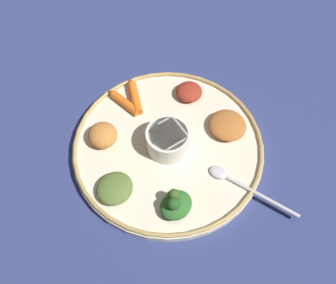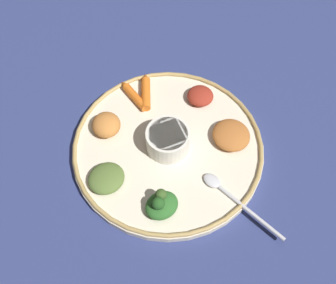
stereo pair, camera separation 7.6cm
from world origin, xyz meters
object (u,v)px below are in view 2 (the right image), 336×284
at_px(carrot_near_spoon, 146,91).
at_px(carrot_outer, 134,95).
at_px(spoon, 230,196).
at_px(center_bowl, 168,139).
at_px(greens_pile, 161,204).

xyz_separation_m(carrot_near_spoon, carrot_outer, (-0.01, 0.02, -0.00)).
xyz_separation_m(spoon, carrot_near_spoon, (0.23, 0.15, 0.01)).
bearing_deg(spoon, center_bowl, 46.60).
relative_size(center_bowl, carrot_outer, 1.05).
bearing_deg(greens_pile, carrot_outer, 13.60).
distance_m(center_bowl, carrot_outer, 0.13).
height_order(spoon, carrot_near_spoon, carrot_near_spoon).
bearing_deg(carrot_near_spoon, spoon, -145.80).
xyz_separation_m(center_bowl, greens_pile, (-0.12, 0.01, -0.01)).
bearing_deg(spoon, carrot_outer, 39.32).
height_order(center_bowl, carrot_outer, center_bowl).
bearing_deg(spoon, carrot_near_spoon, 34.20).
distance_m(spoon, greens_pile, 0.12).
relative_size(spoon, carrot_near_spoon, 1.54).
xyz_separation_m(center_bowl, spoon, (-0.10, -0.11, -0.02)).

